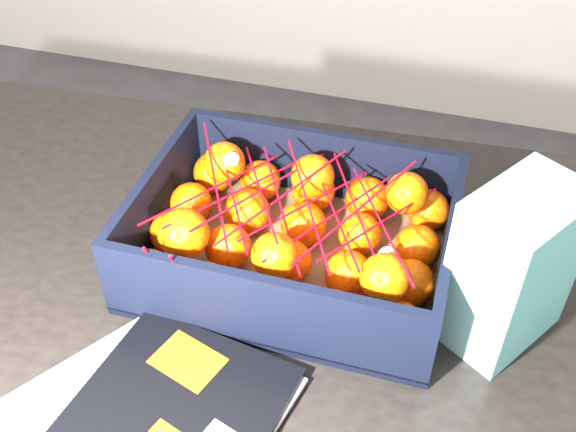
# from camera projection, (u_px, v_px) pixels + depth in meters

# --- Properties ---
(table) EXTENTS (1.24, 0.87, 0.75)m
(table) POSITION_uv_depth(u_px,v_px,m) (236.00, 339.00, 0.94)
(table) COLOR black
(table) RESTS_ON ground
(produce_crate) EXTENTS (0.39, 0.29, 0.12)m
(produce_crate) POSITION_uv_depth(u_px,v_px,m) (295.00, 244.00, 0.88)
(produce_crate) COLOR brown
(produce_crate) RESTS_ON table
(clementine_heap) EXTENTS (0.37, 0.28, 0.11)m
(clementine_heap) POSITION_uv_depth(u_px,v_px,m) (294.00, 234.00, 0.87)
(clementine_heap) COLOR #FF5205
(clementine_heap) RESTS_ON produce_crate
(mesh_net) EXTENTS (0.33, 0.26, 0.09)m
(mesh_net) POSITION_uv_depth(u_px,v_px,m) (288.00, 206.00, 0.84)
(mesh_net) COLOR red
(mesh_net) RESTS_ON clementine_heap
(retail_carton) EXTENTS (0.15, 0.16, 0.20)m
(retail_carton) POSITION_uv_depth(u_px,v_px,m) (512.00, 268.00, 0.76)
(retail_carton) COLOR silver
(retail_carton) RESTS_ON table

